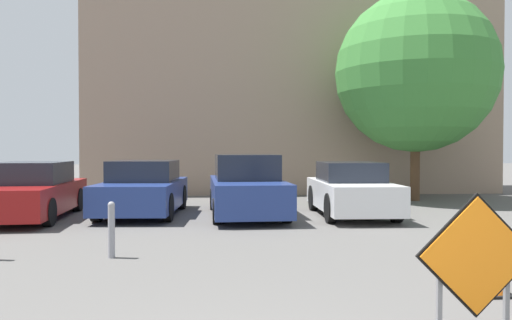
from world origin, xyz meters
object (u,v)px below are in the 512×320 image
(traffic_cone_third, at_px, (465,247))
(parked_car_second, at_px, (144,189))
(parked_car_nearest, at_px, (31,192))
(bollard_nearest, at_px, (111,228))
(parked_car_third, at_px, (246,188))
(road_closed_sign, at_px, (476,270))
(traffic_cone_second, at_px, (493,271))
(parked_car_fourth, at_px, (351,190))

(traffic_cone_third, bearing_deg, parked_car_second, 130.63)
(parked_car_nearest, height_order, bollard_nearest, parked_car_nearest)
(parked_car_nearest, height_order, parked_car_third, parked_car_third)
(parked_car_second, relative_size, bollard_nearest, 4.67)
(traffic_cone_third, bearing_deg, parked_car_third, 114.83)
(parked_car_nearest, bearing_deg, parked_car_third, 178.62)
(road_closed_sign, bearing_deg, traffic_cone_third, 63.97)
(traffic_cone_second, xyz_separation_m, parked_car_second, (-5.30, 7.86, 0.39))
(road_closed_sign, relative_size, parked_car_second, 0.33)
(traffic_cone_third, distance_m, parked_car_second, 8.64)
(traffic_cone_third, bearing_deg, parked_car_nearest, 144.06)
(road_closed_sign, xyz_separation_m, parked_car_second, (-4.14, 9.60, -0.06))
(traffic_cone_second, relative_size, parked_car_fourth, 0.15)
(traffic_cone_third, xyz_separation_m, bollard_nearest, (-5.37, 1.17, 0.16))
(traffic_cone_second, height_order, parked_car_second, parked_car_second)
(parked_car_second, height_order, parked_car_third, parked_car_third)
(traffic_cone_third, relative_size, parked_car_second, 0.15)
(road_closed_sign, relative_size, parked_car_third, 0.30)
(traffic_cone_third, height_order, parked_car_third, parked_car_third)
(parked_car_fourth, bearing_deg, parked_car_nearest, 0.73)
(traffic_cone_third, relative_size, parked_car_nearest, 0.14)
(road_closed_sign, xyz_separation_m, traffic_cone_third, (1.48, 3.04, -0.43))
(parked_car_fourth, distance_m, bollard_nearest, 7.09)
(parked_car_nearest, bearing_deg, road_closed_sign, 124.62)
(parked_car_fourth, xyz_separation_m, bollard_nearest, (-5.27, -4.74, -0.19))
(traffic_cone_second, xyz_separation_m, parked_car_nearest, (-8.06, 7.38, 0.38))
(traffic_cone_third, bearing_deg, traffic_cone_second, -103.99)
(road_closed_sign, relative_size, traffic_cone_second, 2.32)
(parked_car_nearest, distance_m, parked_car_fourth, 8.29)
(parked_car_third, xyz_separation_m, parked_car_fourth, (2.76, -0.27, -0.06))
(road_closed_sign, bearing_deg, parked_car_second, 113.33)
(traffic_cone_third, height_order, parked_car_fourth, parked_car_fourth)
(road_closed_sign, height_order, traffic_cone_second, road_closed_sign)
(road_closed_sign, distance_m, parked_car_third, 9.33)
(bollard_nearest, bearing_deg, road_closed_sign, -47.30)
(parked_car_fourth, bearing_deg, bollard_nearest, 43.86)
(parked_car_second, xyz_separation_m, parked_car_fourth, (5.52, -0.64, -0.01))
(road_closed_sign, bearing_deg, parked_car_third, 98.50)
(parked_car_third, relative_size, bollard_nearest, 5.06)
(traffic_cone_second, distance_m, traffic_cone_third, 1.34)
(traffic_cone_third, height_order, bollard_nearest, bollard_nearest)
(road_closed_sign, distance_m, parked_car_fourth, 9.06)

